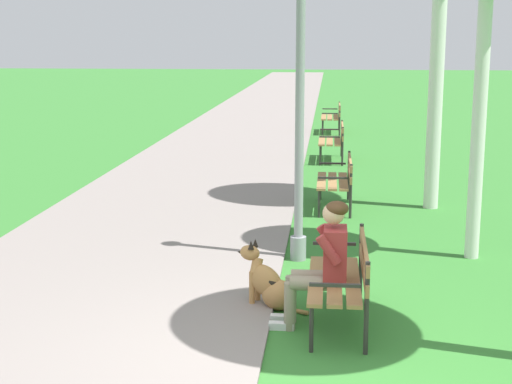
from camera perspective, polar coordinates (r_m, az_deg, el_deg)
The scene contains 9 objects.
ground_plane at distance 6.73m, azimuth 2.79°, elevation -12.79°, with size 120.00×120.00×0.00m, color #33752D.
paved_path at distance 30.36m, azimuth 0.71°, elevation 6.28°, with size 3.95×60.00×0.04m, color gray.
park_bench_near at distance 7.49m, azimuth 6.59°, elevation -6.09°, with size 0.55×1.50×0.85m.
park_bench_mid at distance 12.56m, azimuth 6.13°, elevation 1.07°, with size 0.55×1.50×0.85m.
park_bench_far at distance 17.43m, azimuth 5.81°, elevation 3.98°, with size 0.55×1.50×0.85m.
park_bench_furthest at distance 22.59m, azimuth 5.74°, elevation 5.69°, with size 0.55×1.50×0.85m.
person_seated_on_near_bench at distance 7.37m, azimuth 5.01°, elevation -4.99°, with size 0.74×0.49×1.25m.
dog_shepherd at distance 7.98m, azimuth 1.01°, elevation -6.83°, with size 0.78×0.47×0.71m.
lamp_post_near at distance 9.38m, azimuth 3.27°, elevation 6.84°, with size 0.24×0.24×3.88m.
Camera 1 is at (0.27, -6.13, 2.76)m, focal length 53.99 mm.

